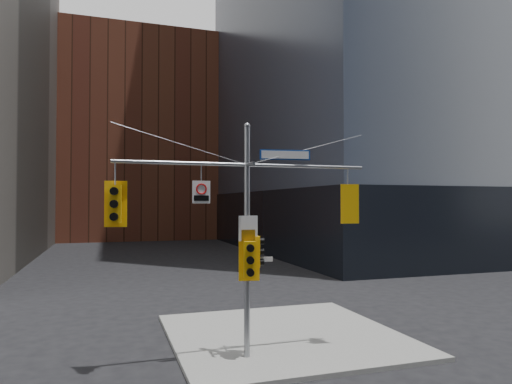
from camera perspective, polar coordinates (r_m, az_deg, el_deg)
sidewalk_corner at (r=17.20m, az=3.51°, el=-17.43°), size 8.00×8.00×0.15m
podium_ne at (r=53.97m, az=18.44°, el=-3.28°), size 36.40×36.40×6.00m
brick_midrise at (r=70.10m, az=-14.66°, el=6.15°), size 26.00×20.00×28.00m
signal_assembly at (r=13.98m, az=-1.13°, el=-3.06°), size 8.00×0.80×7.30m
traffic_light_west_arm at (r=13.38m, az=-17.22°, el=-1.43°), size 0.63×0.54×1.31m
traffic_light_east_arm at (r=15.35m, az=11.41°, el=-1.46°), size 0.61×0.53×1.29m
traffic_light_pole_side at (r=14.15m, az=0.12°, el=-7.48°), size 0.40×0.34×0.97m
traffic_light_pole_front at (r=13.82m, az=-0.80°, el=-8.42°), size 0.63×0.57×1.34m
street_sign_blade at (r=14.47m, az=3.66°, el=4.66°), size 1.62×0.26×0.32m
regulatory_sign_arm at (r=13.61m, az=-6.84°, el=0.08°), size 0.54×0.08×0.68m
regulatory_sign_pole at (r=13.88m, az=-0.99°, el=-4.64°), size 0.59×0.07×0.77m
street_blade_ew at (r=14.22m, az=0.62°, el=-8.41°), size 0.75×0.11×0.15m
street_blade_ns at (r=14.55m, az=-1.66°, el=-9.25°), size 0.11×0.79×0.16m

